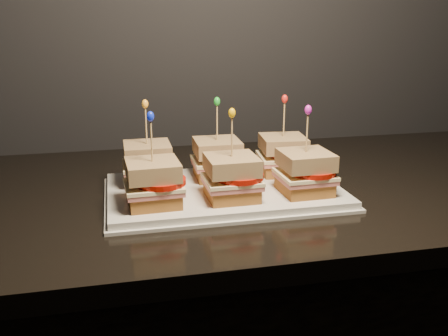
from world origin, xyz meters
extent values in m
cube|color=black|center=(-0.49, 1.67, 0.86)|extent=(2.48, 0.68, 0.03)
cube|color=silver|center=(-0.16, 1.61, 0.89)|extent=(0.42, 0.26, 0.02)
cube|color=silver|center=(-0.16, 1.61, 0.88)|extent=(0.44, 0.27, 0.01)
cube|color=brown|center=(-0.29, 1.67, 0.91)|extent=(0.08, 0.08, 0.02)
cube|color=#B8635F|center=(-0.29, 1.67, 0.92)|extent=(0.09, 0.09, 0.01)
cube|color=#FEECAE|center=(-0.29, 1.67, 0.93)|extent=(0.09, 0.09, 0.01)
cylinder|color=#AF1407|center=(-0.28, 1.66, 0.94)|extent=(0.08, 0.08, 0.01)
cube|color=#5B2F0D|center=(-0.29, 1.67, 0.96)|extent=(0.09, 0.09, 0.03)
cylinder|color=tan|center=(-0.29, 1.67, 1.00)|extent=(0.00, 0.00, 0.09)
ellipsoid|color=#FDA427|center=(-0.29, 1.67, 1.04)|extent=(0.01, 0.01, 0.02)
cube|color=brown|center=(-0.16, 1.67, 0.91)|extent=(0.09, 0.09, 0.02)
cube|color=#B8635F|center=(-0.16, 1.67, 0.92)|extent=(0.09, 0.09, 0.01)
cube|color=#FEECAE|center=(-0.16, 1.67, 0.93)|extent=(0.10, 0.09, 0.01)
cylinder|color=#AF1407|center=(-0.15, 1.66, 0.94)|extent=(0.08, 0.08, 0.01)
cube|color=#5B2F0D|center=(-0.16, 1.67, 0.96)|extent=(0.09, 0.09, 0.03)
cylinder|color=tan|center=(-0.16, 1.67, 1.00)|extent=(0.00, 0.00, 0.09)
ellipsoid|color=green|center=(-0.16, 1.67, 1.04)|extent=(0.01, 0.01, 0.02)
cube|color=brown|center=(-0.02, 1.67, 0.91)|extent=(0.09, 0.09, 0.02)
cube|color=#B8635F|center=(-0.02, 1.67, 0.92)|extent=(0.10, 0.10, 0.01)
cube|color=#FEECAE|center=(-0.02, 1.67, 0.93)|extent=(0.10, 0.10, 0.01)
cylinder|color=#AF1407|center=(-0.01, 1.66, 0.94)|extent=(0.08, 0.08, 0.01)
cube|color=#5B2F0D|center=(-0.02, 1.67, 0.96)|extent=(0.09, 0.09, 0.03)
cylinder|color=tan|center=(-0.02, 1.67, 1.00)|extent=(0.00, 0.00, 0.09)
ellipsoid|color=red|center=(-0.02, 1.67, 1.04)|extent=(0.01, 0.01, 0.02)
cube|color=brown|center=(-0.29, 1.55, 0.91)|extent=(0.09, 0.09, 0.02)
cube|color=#B8635F|center=(-0.29, 1.55, 0.92)|extent=(0.10, 0.09, 0.01)
cube|color=#FEECAE|center=(-0.29, 1.55, 0.93)|extent=(0.10, 0.09, 0.01)
cylinder|color=#AF1407|center=(-0.28, 1.54, 0.94)|extent=(0.08, 0.08, 0.01)
cube|color=#5B2F0D|center=(-0.29, 1.55, 0.96)|extent=(0.09, 0.09, 0.03)
cylinder|color=tan|center=(-0.29, 1.55, 1.00)|extent=(0.00, 0.00, 0.09)
ellipsoid|color=#1127D8|center=(-0.29, 1.55, 1.04)|extent=(0.01, 0.01, 0.02)
cube|color=brown|center=(-0.16, 1.55, 0.91)|extent=(0.09, 0.09, 0.02)
cube|color=#B8635F|center=(-0.16, 1.55, 0.92)|extent=(0.09, 0.09, 0.01)
cube|color=#FEECAE|center=(-0.16, 1.55, 0.93)|extent=(0.10, 0.09, 0.01)
cylinder|color=#AF1407|center=(-0.15, 1.54, 0.94)|extent=(0.08, 0.08, 0.01)
cube|color=#5B2F0D|center=(-0.16, 1.55, 0.96)|extent=(0.09, 0.09, 0.03)
cylinder|color=tan|center=(-0.16, 1.55, 1.00)|extent=(0.00, 0.00, 0.09)
ellipsoid|color=#F2AF05|center=(-0.16, 1.55, 1.04)|extent=(0.01, 0.01, 0.02)
cube|color=brown|center=(-0.02, 1.55, 0.91)|extent=(0.09, 0.09, 0.02)
cube|color=#B8635F|center=(-0.02, 1.55, 0.92)|extent=(0.10, 0.09, 0.01)
cube|color=#FEECAE|center=(-0.02, 1.55, 0.93)|extent=(0.10, 0.09, 0.01)
cylinder|color=#AF1407|center=(-0.01, 1.54, 0.94)|extent=(0.08, 0.08, 0.01)
cube|color=#5B2F0D|center=(-0.02, 1.55, 0.96)|extent=(0.09, 0.09, 0.03)
cylinder|color=tan|center=(-0.02, 1.55, 1.00)|extent=(0.00, 0.00, 0.09)
ellipsoid|color=#CF1FB4|center=(-0.02, 1.55, 1.04)|extent=(0.01, 0.01, 0.02)
camera|label=1|loc=(-0.35, 0.75, 1.20)|focal=40.00mm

